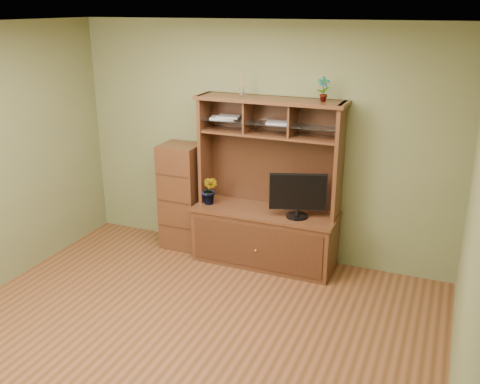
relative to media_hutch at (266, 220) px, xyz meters
The scene contains 8 objects.
room 1.92m from the media_hutch, 95.65° to the right, with size 4.54×4.04×2.74m.
media_hutch is the anchor object (origin of this frame).
monitor 0.56m from the media_hutch, 12.08° to the right, with size 0.61×0.24×0.49m.
orchid_plant 0.73m from the media_hutch, behind, with size 0.19×0.15×0.34m, color #336121.
top_plant 1.61m from the media_hutch, ahead, with size 0.13×0.09×0.25m, color #326A25.
reed_diffuser 1.52m from the media_hutch, 166.95° to the left, with size 0.05×0.05×0.26m.
magazines 1.17m from the media_hutch, 166.60° to the left, with size 0.96×0.27×0.04m.
side_cabinet 1.11m from the media_hutch, behind, with size 0.46×0.42×1.29m.
Camera 1 is at (2.05, -3.60, 2.84)m, focal length 40.00 mm.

